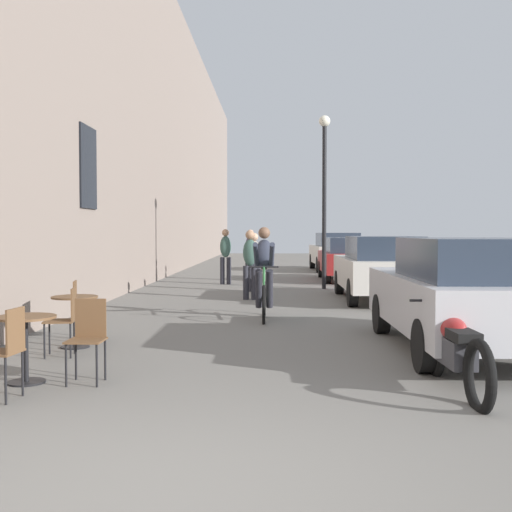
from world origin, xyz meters
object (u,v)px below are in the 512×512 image
at_px(parked_car_nearest, 463,293).
at_px(parked_motorcycle, 455,351).
at_px(cafe_chair_mid_toward_street, 82,306).
at_px(cafe_chair_near_toward_street, 88,334).
at_px(cafe_table_near, 26,335).
at_px(cafe_chair_mid_toward_wall, 66,317).
at_px(pedestrian_furthest, 250,252).
at_px(cafe_chair_near_toward_wall, 6,347).
at_px(parked_car_third, 348,258).
at_px(cyclist_on_bicycle, 264,275).
at_px(street_lamp, 324,179).
at_px(parked_car_second, 380,267).
at_px(parked_car_fourth, 336,251).
at_px(cafe_table_mid, 75,310).
at_px(pedestrian_far, 226,253).
at_px(pedestrian_near, 250,261).
at_px(pedestrian_mid, 254,259).

distance_m(parked_car_nearest, parked_motorcycle, 2.24).
bearing_deg(cafe_chair_mid_toward_street, cafe_chair_near_toward_street, -71.75).
xyz_separation_m(cafe_table_near, cafe_chair_mid_toward_wall, (-0.06, 1.47, -0.00)).
bearing_deg(parked_car_nearest, pedestrian_furthest, 105.07).
relative_size(cafe_chair_near_toward_wall, parked_car_third, 0.22).
distance_m(cafe_chair_near_toward_street, cyclist_on_bicycle, 5.37).
bearing_deg(street_lamp, parked_car_second, -70.57).
bearing_deg(cafe_chair_mid_toward_street, cafe_chair_mid_toward_wall, -82.92).
bearing_deg(cafe_table_near, parked_car_nearest, 20.34).
bearing_deg(cafe_chair_near_toward_street, cafe_chair_mid_toward_wall, 116.91).
height_order(parked_car_nearest, parked_car_fourth, parked_car_fourth).
relative_size(street_lamp, parked_car_second, 1.15).
relative_size(cafe_table_near, cafe_table_mid, 1.00).
relative_size(cafe_table_mid, pedestrian_far, 0.42).
bearing_deg(cafe_table_mid, pedestrian_near, 70.84).
bearing_deg(parked_car_second, parked_car_fourth, 89.67).
xyz_separation_m(cafe_chair_mid_toward_wall, parked_car_fourth, (5.27, 18.32, 0.30)).
distance_m(parked_car_nearest, parked_car_third, 12.48).
distance_m(cafe_table_near, street_lamp, 12.36).
relative_size(pedestrian_furthest, street_lamp, 0.35).
distance_m(cafe_chair_near_toward_street, pedestrian_far, 12.79).
distance_m(cyclist_on_bicycle, pedestrian_furthest, 9.20).
distance_m(cafe_chair_mid_toward_street, cafe_chair_mid_toward_wall, 1.22).
height_order(cafe_chair_near_toward_street, pedestrian_far, pedestrian_far).
bearing_deg(cyclist_on_bicycle, cafe_chair_mid_toward_street, -137.48).
distance_m(cyclist_on_bicycle, parked_car_fourth, 14.92).
xyz_separation_m(pedestrian_mid, parked_motorcycle, (2.40, -10.68, -0.49)).
distance_m(cafe_table_near, parked_car_second, 9.78).
height_order(cafe_chair_near_toward_wall, cyclist_on_bicycle, cyclist_on_bicycle).
relative_size(cafe_chair_near_toward_street, cyclist_on_bicycle, 0.51).
height_order(cafe_chair_mid_toward_wall, cyclist_on_bicycle, cyclist_on_bicycle).
bearing_deg(parked_car_fourth, pedestrian_mid, -108.51).
distance_m(cafe_chair_near_toward_wall, parked_car_third, 15.89).
relative_size(cafe_table_near, cafe_chair_mid_toward_wall, 0.81).
xyz_separation_m(parked_car_third, parked_car_fourth, (0.14, 5.39, 0.08)).
bearing_deg(pedestrian_furthest, cyclist_on_bicycle, -86.21).
bearing_deg(cafe_table_near, cyclist_on_bicycle, 64.34).
height_order(cafe_table_near, parked_car_second, parked_car_second).
bearing_deg(pedestrian_far, cafe_chair_mid_toward_street, -97.58).
bearing_deg(cafe_chair_mid_toward_wall, parked_motorcycle, -19.76).
bearing_deg(parked_motorcycle, cafe_table_near, 177.85).
distance_m(pedestrian_mid, parked_car_fourth, 9.78).
xyz_separation_m(cafe_chair_near_toward_street, cafe_chair_mid_toward_wall, (-0.71, 1.39, 0.00)).
relative_size(cafe_chair_near_toward_street, parked_car_fourth, 0.20).
relative_size(pedestrian_near, parked_car_third, 0.41).
bearing_deg(street_lamp, cafe_chair_near_toward_wall, -108.28).
relative_size(pedestrian_far, parked_motorcycle, 0.79).
bearing_deg(pedestrian_furthest, cafe_chair_near_toward_street, -94.85).
bearing_deg(parked_motorcycle, parked_car_nearest, 71.79).
xyz_separation_m(cafe_table_near, parked_motorcycle, (4.50, -0.17, -0.12)).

